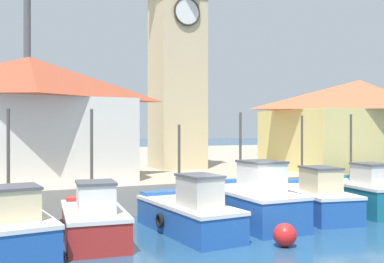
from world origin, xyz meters
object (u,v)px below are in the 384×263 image
(port_crane_near, at_px, (27,57))
(mooring_buoy, at_px, (285,235))
(fishing_boat_mid_right, at_px, (250,202))
(fishing_boat_left_inner, at_px, (11,228))
(fishing_boat_right_inner, at_px, (310,199))
(fishing_boat_right_outer, at_px, (360,194))
(clock_tower, at_px, (177,50))
(warehouse_left, at_px, (29,117))
(dock_worker_near_tower, at_px, (317,158))
(fishing_boat_center, at_px, (188,213))
(fishing_boat_mid_left, at_px, (93,220))
(warehouse_right, at_px, (360,123))

(port_crane_near, xyz_separation_m, mooring_buoy, (5.50, -26.85, -9.04))
(fishing_boat_mid_right, bearing_deg, mooring_buoy, -103.49)
(fishing_boat_left_inner, xyz_separation_m, mooring_buoy, (7.68, -2.83, -0.34))
(fishing_boat_right_inner, bearing_deg, fishing_boat_right_outer, -3.71)
(fishing_boat_right_outer, relative_size, clock_tower, 0.30)
(warehouse_left, distance_m, dock_worker_near_tower, 14.82)
(fishing_boat_right_inner, height_order, clock_tower, clock_tower)
(fishing_boat_right_inner, xyz_separation_m, mooring_buoy, (-3.92, -3.62, -0.36))
(fishing_boat_left_inner, distance_m, fishing_boat_center, 5.71)
(fishing_boat_right_inner, distance_m, warehouse_left, 13.13)
(fishing_boat_mid_left, xyz_separation_m, warehouse_left, (-1.36, 7.59, 3.50))
(fishing_boat_mid_left, bearing_deg, dock_worker_near_tower, 19.97)
(warehouse_right, relative_size, mooring_buoy, 15.99)
(warehouse_left, xyz_separation_m, port_crane_near, (1.07, 16.14, 5.21))
(port_crane_near, xyz_separation_m, dock_worker_near_tower, (13.32, -18.99, -7.31))
(fishing_boat_mid_left, xyz_separation_m, fishing_boat_center, (3.24, -0.24, 0.02))
(fishing_boat_right_inner, height_order, dock_worker_near_tower, fishing_boat_right_inner)
(port_crane_near, bearing_deg, warehouse_right, -42.85)
(dock_worker_near_tower, bearing_deg, fishing_boat_mid_left, -160.03)
(fishing_boat_left_inner, distance_m, warehouse_left, 8.68)
(fishing_boat_left_inner, distance_m, warehouse_right, 21.95)
(port_crane_near, distance_m, mooring_buoy, 28.86)
(fishing_boat_mid_right, relative_size, mooring_buoy, 7.10)
(fishing_boat_center, relative_size, port_crane_near, 0.25)
(fishing_boat_right_inner, bearing_deg, fishing_boat_left_inner, -176.11)
(fishing_boat_center, height_order, warehouse_right, warehouse_right)
(fishing_boat_center, bearing_deg, fishing_boat_left_inner, -179.59)
(fishing_boat_left_inner, xyz_separation_m, warehouse_right, (20.54, 6.98, 3.33))
(mooring_buoy, xyz_separation_m, dock_worker_near_tower, (7.82, 7.85, 1.73))
(fishing_boat_right_outer, distance_m, warehouse_left, 15.32)
(fishing_boat_mid_right, relative_size, warehouse_right, 0.44)
(fishing_boat_left_inner, bearing_deg, dock_worker_near_tower, 17.95)
(fishing_boat_mid_left, bearing_deg, clock_tower, 55.67)
(fishing_boat_left_inner, bearing_deg, mooring_buoy, -20.27)
(fishing_boat_mid_right, height_order, warehouse_right, warehouse_right)
(fishing_boat_right_outer, height_order, warehouse_right, warehouse_right)
(warehouse_right, height_order, mooring_buoy, warehouse_right)
(warehouse_left, bearing_deg, fishing_boat_mid_left, -79.85)
(fishing_boat_left_inner, distance_m, clock_tower, 16.81)
(clock_tower, xyz_separation_m, warehouse_right, (10.64, -4.18, -4.40))
(port_crane_near, bearing_deg, fishing_boat_mid_left, -89.30)
(port_crane_near, bearing_deg, dock_worker_near_tower, -54.95)
(fishing_boat_mid_right, bearing_deg, fishing_boat_right_inner, 5.79)
(fishing_boat_mid_left, relative_size, clock_tower, 0.29)
(fishing_boat_mid_left, relative_size, fishing_boat_center, 0.86)
(fishing_boat_mid_left, distance_m, clock_tower, 15.29)
(fishing_boat_right_outer, distance_m, port_crane_near, 27.66)
(fishing_boat_left_inner, height_order, fishing_boat_right_inner, fishing_boat_left_inner)
(port_crane_near, bearing_deg, fishing_boat_center, -81.62)
(fishing_boat_mid_right, height_order, mooring_buoy, fishing_boat_mid_right)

